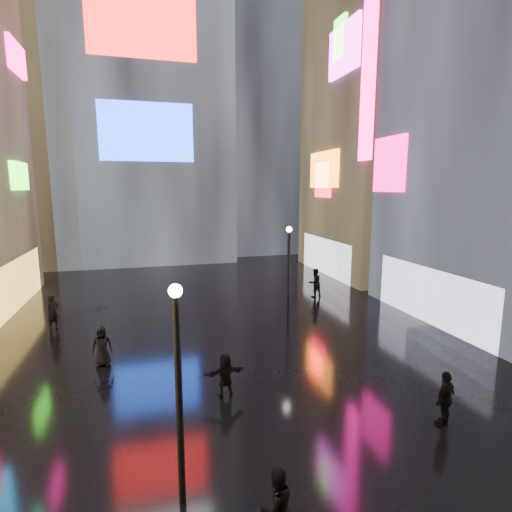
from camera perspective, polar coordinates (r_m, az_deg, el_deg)
name	(u,v)px	position (r m, az deg, el deg)	size (l,w,h in m)	color
ground	(216,323)	(21.88, -5.68, -9.54)	(140.00, 140.00, 0.00)	black
building_right_far	(385,104)	(36.67, 17.90, 19.93)	(10.28, 12.00, 28.00)	black
tower_main	(142,48)	(46.45, -15.98, 26.68)	(16.00, 14.20, 42.00)	black
tower_flank_right	(253,101)	(49.00, -0.50, 21.27)	(12.00, 12.00, 34.00)	black
tower_flank_left	(21,123)	(44.05, -30.51, 16.00)	(10.00, 10.00, 26.00)	black
lamp_near	(179,383)	(9.38, -11.00, -17.44)	(0.30, 0.30, 5.20)	black
lamp_far	(289,269)	(21.33, 4.68, -1.81)	(0.30, 0.30, 5.20)	black
pedestrian_1	(276,506)	(9.59, 2.90, -32.07)	(0.79, 0.62, 1.63)	black
pedestrian_3	(445,398)	(14.15, 25.43, -17.88)	(1.01, 0.42, 1.73)	black
pedestrian_4	(102,346)	(17.84, -21.14, -11.91)	(0.80, 0.52, 1.64)	black
pedestrian_5	(225,375)	(14.52, -4.42, -16.58)	(1.43, 0.46, 1.54)	black
pedestrian_6	(53,313)	(23.06, -27.01, -7.22)	(0.65, 0.43, 1.79)	black
pedestrian_7	(315,283)	(26.91, 8.40, -3.79)	(0.93, 0.73, 1.92)	black
umbrella_2	(100,316)	(17.43, -21.39, -8.05)	(0.95, 0.97, 0.88)	black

